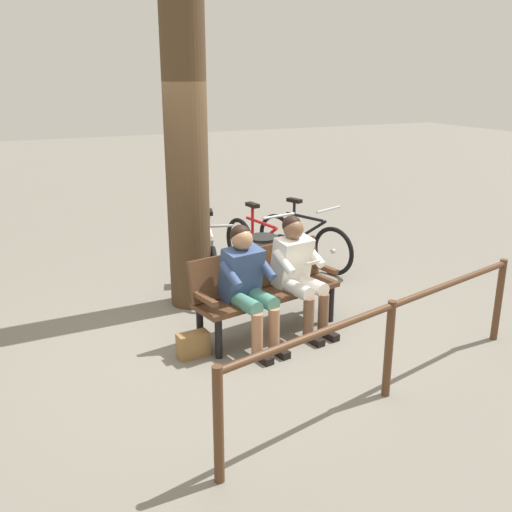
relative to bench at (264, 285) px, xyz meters
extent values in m
plane|color=slate|center=(0.28, -0.08, -0.51)|extent=(40.00, 40.00, 0.00)
cube|color=#51331E|center=(-0.02, 0.08, -0.08)|extent=(1.65, 0.74, 0.05)
cube|color=#51331E|center=(0.02, -0.11, 0.15)|extent=(1.60, 0.44, 0.42)
cube|color=#51331E|center=(-0.76, -0.07, 0.05)|extent=(0.13, 0.40, 0.05)
cube|color=#51331E|center=(0.73, 0.22, 0.05)|extent=(0.13, 0.40, 0.05)
cylinder|color=black|center=(-0.75, 0.11, -0.31)|extent=(0.07, 0.07, 0.40)
cylinder|color=black|center=(0.66, 0.38, -0.31)|extent=(0.07, 0.07, 0.40)
cylinder|color=black|center=(-0.69, -0.23, -0.31)|extent=(0.07, 0.07, 0.40)
cylinder|color=black|center=(0.72, 0.05, -0.31)|extent=(0.07, 0.07, 0.40)
cube|color=white|center=(-0.32, 0.00, 0.20)|extent=(0.43, 0.37, 0.55)
sphere|color=brown|center=(-0.33, 0.02, 0.56)|extent=(0.21, 0.21, 0.21)
sphere|color=black|center=(-0.32, -0.01, 0.59)|extent=(0.20, 0.20, 0.20)
cylinder|color=white|center=(-0.46, 0.18, -0.02)|extent=(0.22, 0.42, 0.15)
cylinder|color=brown|center=(-0.50, 0.37, -0.28)|extent=(0.11, 0.11, 0.45)
cube|color=black|center=(-0.52, 0.47, -0.47)|extent=(0.13, 0.23, 0.07)
cylinder|color=white|center=(-0.54, 0.08, 0.27)|extent=(0.15, 0.32, 0.23)
cylinder|color=white|center=(-0.26, 0.21, -0.02)|extent=(0.22, 0.42, 0.15)
cylinder|color=brown|center=(-0.30, 0.41, -0.28)|extent=(0.11, 0.11, 0.45)
cube|color=black|center=(-0.32, 0.51, -0.47)|extent=(0.13, 0.23, 0.07)
cylinder|color=white|center=(-0.15, 0.15, 0.27)|extent=(0.15, 0.32, 0.23)
cube|color=silver|center=(-0.38, 0.29, 0.26)|extent=(0.22, 0.16, 0.09)
cube|color=#334772|center=(0.31, 0.12, 0.20)|extent=(0.43, 0.37, 0.55)
sphere|color=#A87554|center=(0.30, 0.14, 0.56)|extent=(0.21, 0.21, 0.21)
sphere|color=black|center=(0.31, 0.11, 0.59)|extent=(0.20, 0.20, 0.20)
cylinder|color=#4C8C7A|center=(0.17, 0.30, -0.02)|extent=(0.22, 0.42, 0.15)
cylinder|color=#A87554|center=(0.13, 0.49, -0.28)|extent=(0.11, 0.11, 0.45)
cube|color=black|center=(0.11, 0.59, -0.47)|extent=(0.13, 0.23, 0.07)
cylinder|color=#334772|center=(0.09, 0.20, 0.27)|extent=(0.15, 0.32, 0.23)
cylinder|color=#4C8C7A|center=(0.37, 0.34, -0.02)|extent=(0.22, 0.42, 0.15)
cylinder|color=#A87554|center=(0.33, 0.53, -0.28)|extent=(0.11, 0.11, 0.45)
cube|color=black|center=(0.31, 0.63, -0.47)|extent=(0.13, 0.23, 0.07)
cylinder|color=#334772|center=(0.48, 0.28, 0.27)|extent=(0.15, 0.32, 0.23)
cube|color=olive|center=(0.87, 0.25, -0.39)|extent=(0.31, 0.16, 0.24)
cylinder|color=#4C3823|center=(0.43, -1.05, 1.46)|extent=(0.47, 0.47, 3.93)
cylinder|color=slate|center=(-0.40, -0.86, -0.14)|extent=(0.35, 0.35, 0.72)
cylinder|color=black|center=(-0.40, -0.86, 0.23)|extent=(0.37, 0.37, 0.03)
torus|color=black|center=(-1.59, -1.17, -0.18)|extent=(0.28, 0.64, 0.66)
cylinder|color=silver|center=(-1.59, -1.17, -0.18)|extent=(0.07, 0.07, 0.06)
torus|color=black|center=(-1.24, -2.13, -0.18)|extent=(0.28, 0.64, 0.66)
cylinder|color=silver|center=(-1.24, -2.13, -0.18)|extent=(0.07, 0.07, 0.06)
cylinder|color=black|center=(-1.42, -1.65, 0.20)|extent=(0.25, 0.61, 0.04)
cylinder|color=black|center=(-1.44, -1.57, 0.00)|extent=(0.24, 0.57, 0.43)
cylinder|color=black|center=(-1.35, -1.82, 0.12)|extent=(0.04, 0.04, 0.55)
cube|color=black|center=(-1.35, -1.82, 0.40)|extent=(0.16, 0.24, 0.05)
cylinder|color=#B2B2B7|center=(-1.56, -1.26, 0.37)|extent=(0.46, 0.19, 0.03)
torus|color=black|center=(-0.82, -1.12, -0.18)|extent=(0.16, 0.66, 0.66)
cylinder|color=silver|center=(-0.82, -1.12, -0.18)|extent=(0.06, 0.07, 0.06)
torus|color=black|center=(-0.66, -2.13, -0.18)|extent=(0.16, 0.66, 0.66)
cylinder|color=silver|center=(-0.66, -2.13, -0.18)|extent=(0.06, 0.07, 0.06)
cylinder|color=#B71414|center=(-0.74, -1.62, 0.20)|extent=(0.14, 0.63, 0.04)
cylinder|color=#B71414|center=(-0.75, -1.55, 0.00)|extent=(0.13, 0.60, 0.43)
cylinder|color=#B71414|center=(-0.71, -1.81, 0.12)|extent=(0.04, 0.04, 0.55)
cube|color=black|center=(-0.71, -1.81, 0.40)|extent=(0.12, 0.23, 0.05)
cylinder|color=#B2B2B7|center=(-0.80, -1.22, 0.37)|extent=(0.48, 0.11, 0.03)
torus|color=black|center=(0.16, -1.01, -0.18)|extent=(0.25, 0.65, 0.66)
cylinder|color=silver|center=(0.16, -1.01, -0.18)|extent=(0.07, 0.07, 0.06)
torus|color=black|center=(-0.14, -1.98, -0.18)|extent=(0.25, 0.65, 0.66)
cylinder|color=silver|center=(-0.14, -1.98, -0.18)|extent=(0.07, 0.07, 0.06)
cylinder|color=silver|center=(0.01, -1.49, 0.20)|extent=(0.22, 0.62, 0.04)
cylinder|color=silver|center=(0.04, -1.42, 0.00)|extent=(0.21, 0.58, 0.43)
cylinder|color=silver|center=(-0.04, -1.67, 0.12)|extent=(0.04, 0.04, 0.55)
cube|color=black|center=(-0.04, -1.67, 0.40)|extent=(0.15, 0.24, 0.05)
cylinder|color=#B2B2B7|center=(0.13, -1.10, 0.37)|extent=(0.47, 0.17, 0.03)
cylinder|color=#51331E|center=(-2.02, 1.20, -0.08)|extent=(0.07, 0.07, 0.85)
cylinder|color=#51331E|center=(-0.36, 1.60, -0.08)|extent=(0.07, 0.07, 0.85)
cylinder|color=#51331E|center=(1.30, 2.00, -0.08)|extent=(0.07, 0.07, 0.85)
cylinder|color=#51331E|center=(-0.36, 1.60, 0.30)|extent=(3.33, 0.86, 0.06)
camera|label=1|loc=(2.45, 5.01, 2.08)|focal=40.61mm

